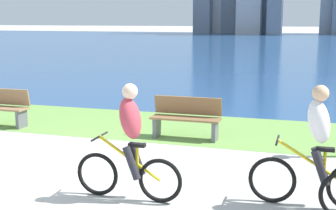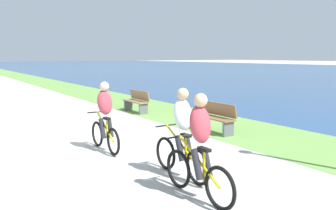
% 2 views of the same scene
% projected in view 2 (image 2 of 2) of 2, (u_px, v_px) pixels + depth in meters
% --- Properties ---
extents(ground_plane, '(300.00, 300.00, 0.00)m').
position_uv_depth(ground_plane, '(124.00, 135.00, 10.11)').
color(ground_plane, '#B2AFA8').
extents(grass_strip_bayside, '(120.00, 3.09, 0.01)m').
position_uv_depth(grass_strip_bayside, '(212.00, 123.00, 11.96)').
color(grass_strip_bayside, '#6B9947').
rests_on(grass_strip_bayside, ground).
extents(cyclist_lead, '(1.61, 0.52, 1.69)m').
position_uv_depth(cyclist_lead, '(105.00, 117.00, 8.29)').
color(cyclist_lead, black).
rests_on(cyclist_lead, ground).
extents(cyclist_trailing, '(1.72, 0.52, 1.71)m').
position_uv_depth(cyclist_trailing, '(182.00, 134.00, 6.47)').
color(cyclist_trailing, black).
rests_on(cyclist_trailing, ground).
extents(cyclist_distant_rear, '(1.75, 0.52, 1.72)m').
position_uv_depth(cyclist_distant_rear, '(199.00, 148.00, 5.48)').
color(cyclist_distant_rear, black).
rests_on(cyclist_distant_rear, ground).
extents(bench_near_path, '(1.50, 0.47, 0.90)m').
position_uv_depth(bench_near_path, '(137.00, 101.00, 14.16)').
color(bench_near_path, olive).
rests_on(bench_near_path, ground).
extents(bench_far_along_path, '(1.50, 0.47, 0.90)m').
position_uv_depth(bench_far_along_path, '(215.00, 117.00, 10.42)').
color(bench_far_along_path, brown).
rests_on(bench_far_along_path, ground).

